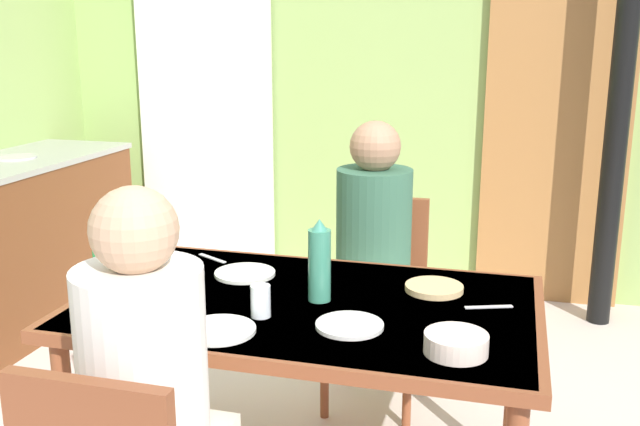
% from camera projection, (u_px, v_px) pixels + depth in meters
% --- Properties ---
extents(wall_back, '(4.25, 0.10, 2.56)m').
position_uv_depth(wall_back, '(371.00, 78.00, 4.33)').
color(wall_back, '#92B260').
rests_on(wall_back, ground_plane).
extents(door_wooden, '(0.80, 0.05, 2.00)m').
position_uv_depth(door_wooden, '(556.00, 133.00, 4.05)').
color(door_wooden, '#A06A38').
rests_on(door_wooden, ground_plane).
extents(stove_pipe_column, '(0.12, 0.12, 2.56)m').
position_uv_depth(stove_pipe_column, '(621.00, 87.00, 3.66)').
color(stove_pipe_column, black).
rests_on(stove_pipe_column, ground_plane).
extents(curtain_panel, '(0.90, 0.03, 2.15)m').
position_uv_depth(curtain_panel, '(205.00, 109.00, 4.56)').
color(curtain_panel, white).
rests_on(curtain_panel, ground_plane).
extents(dining_table, '(1.44, 0.88, 0.72)m').
position_uv_depth(dining_table, '(308.00, 321.00, 2.28)').
color(dining_table, brown).
rests_on(dining_table, ground_plane).
extents(chair_far_diner, '(0.40, 0.40, 0.87)m').
position_uv_depth(chair_far_diner, '(378.00, 288.00, 3.04)').
color(chair_far_diner, brown).
rests_on(chair_far_diner, ground_plane).
extents(person_near_diner, '(0.30, 0.37, 0.77)m').
position_uv_depth(person_near_diner, '(146.00, 367.00, 1.69)').
color(person_near_diner, silver).
rests_on(person_near_diner, ground_plane).
extents(person_far_diner, '(0.30, 0.37, 0.77)m').
position_uv_depth(person_far_diner, '(373.00, 231.00, 2.84)').
color(person_far_diner, '#3B6C46').
rests_on(person_far_diner, ground_plane).
extents(water_bottle_green_near, '(0.07, 0.07, 0.26)m').
position_uv_depth(water_bottle_green_near, '(319.00, 263.00, 2.24)').
color(water_bottle_green_near, '#3A876B').
rests_on(water_bottle_green_near, dining_table).
extents(water_bottle_green_far, '(0.07, 0.07, 0.30)m').
position_uv_depth(water_bottle_green_far, '(105.00, 260.00, 2.21)').
color(water_bottle_green_far, green).
rests_on(water_bottle_green_far, dining_table).
extents(serving_bowl_center, '(0.17, 0.17, 0.05)m').
position_uv_depth(serving_bowl_center, '(456.00, 344.00, 1.89)').
color(serving_bowl_center, beige).
rests_on(serving_bowl_center, dining_table).
extents(dinner_plate_near_left, '(0.21, 0.21, 0.01)m').
position_uv_depth(dinner_plate_near_left, '(245.00, 273.00, 2.50)').
color(dinner_plate_near_left, white).
rests_on(dinner_plate_near_left, dining_table).
extents(dinner_plate_near_right, '(0.20, 0.20, 0.01)m').
position_uv_depth(dinner_plate_near_right, '(350.00, 325.00, 2.06)').
color(dinner_plate_near_right, white).
rests_on(dinner_plate_near_right, dining_table).
extents(dinner_plate_far_center, '(0.21, 0.21, 0.01)m').
position_uv_depth(dinner_plate_far_center, '(219.00, 330.00, 2.02)').
color(dinner_plate_far_center, white).
rests_on(dinner_plate_far_center, dining_table).
extents(dinner_plate_far_side, '(0.19, 0.19, 0.01)m').
position_uv_depth(dinner_plate_far_side, '(177.00, 275.00, 2.49)').
color(dinner_plate_far_side, white).
rests_on(dinner_plate_far_side, dining_table).
extents(drinking_glass_by_near_diner, '(0.06, 0.06, 0.10)m').
position_uv_depth(drinking_glass_by_near_diner, '(261.00, 301.00, 2.13)').
color(drinking_glass_by_near_diner, silver).
rests_on(drinking_glass_by_near_diner, dining_table).
extents(bread_plate_sliced, '(0.19, 0.19, 0.02)m').
position_uv_depth(bread_plate_sliced, '(434.00, 288.00, 2.35)').
color(bread_plate_sliced, '#DBB77A').
rests_on(bread_plate_sliced, dining_table).
extents(cutlery_knife_near, '(0.15, 0.07, 0.00)m').
position_uv_depth(cutlery_knife_near, '(489.00, 307.00, 2.21)').
color(cutlery_knife_near, silver).
rests_on(cutlery_knife_near, dining_table).
extents(cutlery_fork_near, '(0.14, 0.09, 0.00)m').
position_uv_depth(cutlery_fork_near, '(212.00, 258.00, 2.68)').
color(cutlery_fork_near, silver).
rests_on(cutlery_fork_near, dining_table).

